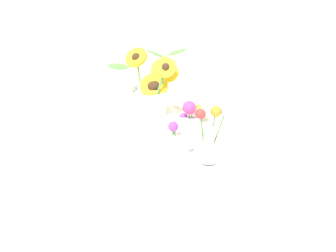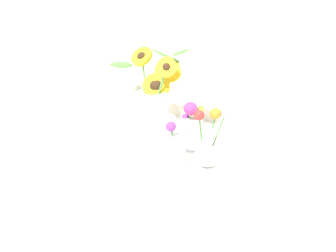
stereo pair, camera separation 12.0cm
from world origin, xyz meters
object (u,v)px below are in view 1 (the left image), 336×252
vase_small_back (190,126)px  vase_bulb_right (210,143)px  serving_tray (168,158)px  vase_small_center (178,145)px  mason_jar_sunflowers (149,109)px

vase_small_back → vase_bulb_right: bearing=-47.3°
serving_tray → vase_small_center: 0.10m
mason_jar_sunflowers → vase_small_back: mason_jar_sunflowers is taller
mason_jar_sunflowers → vase_bulb_right: (0.21, -0.06, -0.06)m
vase_small_center → vase_small_back: bearing=85.6°
mason_jar_sunflowers → vase_bulb_right: 0.22m
serving_tray → vase_small_center: size_ratio=3.16×
vase_small_back → vase_small_center: bearing=-94.4°
vase_small_center → vase_small_back: 0.12m
vase_bulb_right → vase_small_back: vase_bulb_right is taller
mason_jar_sunflowers → vase_small_center: mason_jar_sunflowers is taller
mason_jar_sunflowers → vase_small_back: 0.14m
vase_bulb_right → vase_small_back: bearing=132.7°
mason_jar_sunflowers → serving_tray: bearing=-32.5°
serving_tray → vase_small_center: bearing=-47.1°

